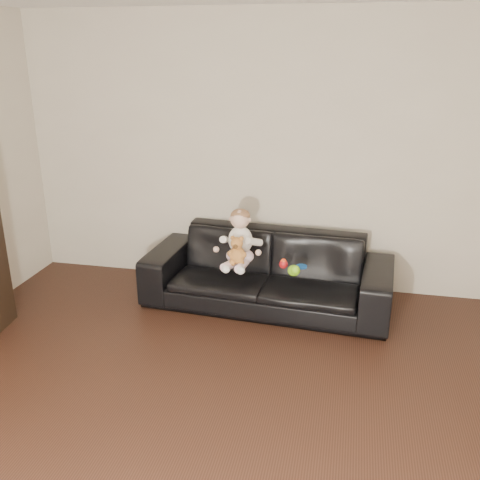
% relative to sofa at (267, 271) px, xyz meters
% --- Properties ---
extents(wall_back, '(5.00, 0.00, 5.00)m').
position_rel_sofa_xyz_m(wall_back, '(0.00, 0.50, 0.98)').
color(wall_back, beige).
rests_on(wall_back, ground).
extents(sofa, '(2.27, 1.02, 0.65)m').
position_rel_sofa_xyz_m(sofa, '(0.00, 0.00, 0.00)').
color(sofa, black).
rests_on(sofa, floor).
extents(baby, '(0.37, 0.45, 0.50)m').
position_rel_sofa_xyz_m(baby, '(-0.23, -0.12, 0.32)').
color(baby, '#FAD3DE').
rests_on(baby, sofa).
extents(teddy_bear, '(0.14, 0.14, 0.25)m').
position_rel_sofa_xyz_m(teddy_bear, '(-0.22, -0.27, 0.28)').
color(teddy_bear, '#BA7735').
rests_on(teddy_bear, sofa).
extents(toy_green, '(0.13, 0.15, 0.09)m').
position_rel_sofa_xyz_m(toy_green, '(0.27, -0.28, 0.15)').
color(toy_green, '#80DB19').
rests_on(toy_green, sofa).
extents(toy_rattle, '(0.10, 0.10, 0.08)m').
position_rel_sofa_xyz_m(toy_rattle, '(0.16, -0.14, 0.14)').
color(toy_rattle, red).
rests_on(toy_rattle, sofa).
extents(toy_blue_disc, '(0.13, 0.13, 0.01)m').
position_rel_sofa_xyz_m(toy_blue_disc, '(0.32, -0.09, 0.11)').
color(toy_blue_disc, blue).
rests_on(toy_blue_disc, sofa).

